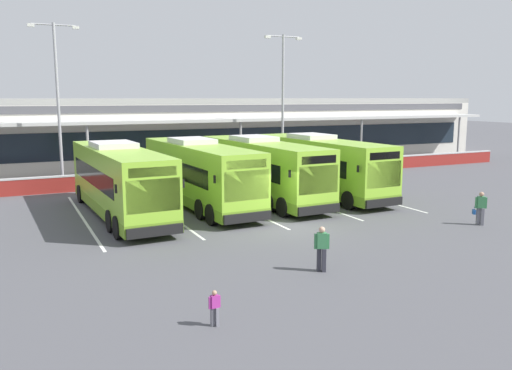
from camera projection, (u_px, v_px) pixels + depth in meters
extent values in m
plane|color=#4C4C51|center=(285.00, 227.00, 25.04)|extent=(200.00, 200.00, 0.00)
cube|color=beige|center=(146.00, 134.00, 48.66)|extent=(70.00, 10.00, 5.50)
cube|color=#19232D|center=(160.00, 143.00, 44.26)|extent=(66.00, 0.08, 2.20)
cube|color=#4C4C51|center=(159.00, 109.00, 43.78)|extent=(68.00, 0.08, 0.60)
cube|color=beige|center=(164.00, 121.00, 42.63)|extent=(67.00, 3.00, 0.24)
cube|color=gray|center=(144.00, 101.00, 48.17)|extent=(70.00, 10.00, 0.50)
cylinder|color=#999999|center=(88.00, 152.00, 39.28)|extent=(0.20, 0.20, 4.20)
cylinder|color=#999999|center=(241.00, 145.00, 44.52)|extent=(0.20, 0.20, 4.20)
cylinder|color=#999999|center=(361.00, 140.00, 49.75)|extent=(0.20, 0.20, 4.20)
cylinder|color=#999999|center=(459.00, 136.00, 54.99)|extent=(0.20, 0.20, 4.20)
cube|color=maroon|center=(189.00, 176.00, 37.88)|extent=(60.00, 0.36, 1.00)
cube|color=#B2B2B2|center=(188.00, 169.00, 37.79)|extent=(60.00, 0.40, 0.10)
cube|color=#8CC633|center=(119.00, 180.00, 27.22)|extent=(3.05, 12.10, 3.19)
cube|color=olive|center=(120.00, 205.00, 27.43)|extent=(3.08, 12.12, 0.56)
cube|color=black|center=(117.00, 174.00, 27.53)|extent=(2.98, 9.70, 0.96)
cube|color=black|center=(153.00, 196.00, 22.00)|extent=(2.31, 0.20, 1.40)
cube|color=black|center=(153.00, 172.00, 21.83)|extent=(2.05, 0.17, 0.40)
cube|color=silver|center=(113.00, 145.00, 27.81)|extent=(2.17, 2.88, 0.28)
cube|color=black|center=(155.00, 231.00, 22.15)|extent=(2.45, 0.26, 0.44)
cube|color=black|center=(183.00, 184.00, 22.92)|extent=(0.09, 0.12, 0.36)
cube|color=black|center=(116.00, 189.00, 21.58)|extent=(0.09, 0.12, 0.36)
cylinder|color=black|center=(122.00, 190.00, 32.01)|extent=(0.36, 1.05, 1.04)
cylinder|color=black|center=(81.00, 194.00, 30.91)|extent=(0.36, 1.05, 1.04)
cylinder|color=black|center=(162.00, 216.00, 25.20)|extent=(0.36, 1.05, 1.04)
cylinder|color=black|center=(111.00, 221.00, 24.10)|extent=(0.36, 1.05, 1.04)
cylinder|color=black|center=(171.00, 222.00, 23.98)|extent=(0.36, 1.05, 1.04)
cylinder|color=black|center=(118.00, 228.00, 22.88)|extent=(0.36, 1.05, 1.04)
cube|color=#8CC633|center=(199.00, 173.00, 29.75)|extent=(3.05, 12.10, 3.19)
cube|color=olive|center=(199.00, 196.00, 29.97)|extent=(3.08, 12.12, 0.56)
cube|color=black|center=(196.00, 168.00, 30.06)|extent=(2.98, 9.70, 0.96)
cube|color=black|center=(246.00, 185.00, 24.53)|extent=(2.31, 0.20, 1.40)
cube|color=black|center=(246.00, 164.00, 24.36)|extent=(2.05, 0.17, 0.40)
cube|color=silver|center=(192.00, 141.00, 30.34)|extent=(2.17, 2.88, 0.28)
cube|color=black|center=(248.00, 217.00, 24.68)|extent=(2.45, 0.26, 0.44)
cube|color=black|center=(270.00, 175.00, 25.45)|extent=(0.09, 0.12, 0.36)
cube|color=black|center=(215.00, 179.00, 24.11)|extent=(0.09, 0.12, 0.36)
cylinder|color=black|center=(190.00, 184.00, 34.54)|extent=(0.36, 1.05, 1.04)
cylinder|color=black|center=(155.00, 186.00, 33.44)|extent=(0.36, 1.05, 1.04)
cylinder|color=black|center=(243.00, 205.00, 27.73)|extent=(0.36, 1.05, 1.04)
cylinder|color=black|center=(201.00, 209.00, 26.64)|extent=(0.36, 1.05, 1.04)
cylinder|color=black|center=(256.00, 210.00, 26.51)|extent=(0.36, 1.05, 1.04)
cylinder|color=black|center=(212.00, 215.00, 25.41)|extent=(0.36, 1.05, 1.04)
cube|color=#8CC633|center=(262.00, 168.00, 31.48)|extent=(3.05, 12.10, 3.19)
cube|color=olive|center=(261.00, 190.00, 31.70)|extent=(3.08, 12.12, 0.56)
cube|color=black|center=(258.00, 164.00, 31.79)|extent=(2.98, 9.70, 0.96)
cube|color=black|center=(318.00, 180.00, 26.27)|extent=(2.31, 0.20, 1.40)
cube|color=black|center=(319.00, 160.00, 26.09)|extent=(2.05, 0.17, 0.40)
cube|color=silver|center=(254.00, 138.00, 32.07)|extent=(2.17, 2.88, 0.28)
cube|color=black|center=(319.00, 210.00, 26.42)|extent=(2.45, 0.26, 0.44)
cube|color=black|center=(338.00, 170.00, 27.18)|extent=(0.09, 0.12, 0.36)
cube|color=black|center=(290.00, 174.00, 25.85)|extent=(0.09, 0.12, 0.36)
cylinder|color=black|center=(245.00, 180.00, 36.28)|extent=(0.36, 1.05, 1.04)
cylinder|color=black|center=(213.00, 182.00, 35.18)|extent=(0.36, 1.05, 1.04)
cylinder|color=black|center=(307.00, 199.00, 29.47)|extent=(0.36, 1.05, 1.04)
cylinder|color=black|center=(270.00, 202.00, 28.37)|extent=(0.36, 1.05, 1.04)
cylinder|color=black|center=(322.00, 203.00, 28.24)|extent=(0.36, 1.05, 1.04)
cylinder|color=black|center=(283.00, 207.00, 27.15)|extent=(0.36, 1.05, 1.04)
cube|color=#8CC633|center=(320.00, 165.00, 33.27)|extent=(3.05, 12.10, 3.19)
cube|color=olive|center=(319.00, 185.00, 33.48)|extent=(3.08, 12.12, 0.56)
cube|color=black|center=(316.00, 160.00, 33.58)|extent=(2.98, 9.70, 0.96)
cube|color=black|center=(384.00, 174.00, 28.05)|extent=(2.31, 0.20, 1.40)
cube|color=black|center=(385.00, 156.00, 27.88)|extent=(2.05, 0.17, 0.40)
cube|color=silver|center=(311.00, 136.00, 33.86)|extent=(2.17, 2.88, 0.28)
cube|color=black|center=(384.00, 202.00, 28.20)|extent=(2.45, 0.26, 0.44)
cube|color=black|center=(400.00, 166.00, 28.97)|extent=(0.09, 0.12, 0.36)
cube|color=black|center=(358.00, 169.00, 27.63)|extent=(0.09, 0.12, 0.36)
cylinder|color=black|center=(297.00, 176.00, 38.06)|extent=(0.36, 1.05, 1.04)
cylinder|color=black|center=(268.00, 178.00, 36.96)|extent=(0.36, 1.05, 1.04)
cylinder|color=black|center=(367.00, 193.00, 31.25)|extent=(0.36, 1.05, 1.04)
cylinder|color=black|center=(334.00, 196.00, 30.15)|extent=(0.36, 1.05, 1.04)
cylinder|color=black|center=(383.00, 197.00, 30.03)|extent=(0.36, 1.05, 1.04)
cylinder|color=black|center=(349.00, 200.00, 28.93)|extent=(0.36, 1.05, 1.04)
cube|color=silver|center=(83.00, 219.00, 26.84)|extent=(0.14, 13.00, 0.01)
cube|color=silver|center=(164.00, 211.00, 28.61)|extent=(0.14, 13.00, 0.01)
cube|color=silver|center=(235.00, 205.00, 30.39)|extent=(0.14, 13.00, 0.01)
cube|color=silver|center=(298.00, 199.00, 32.16)|extent=(0.14, 13.00, 0.01)
cube|color=silver|center=(355.00, 193.00, 33.93)|extent=(0.14, 13.00, 0.01)
cube|color=slate|center=(478.00, 216.00, 25.56)|extent=(0.22, 0.23, 0.84)
cube|color=slate|center=(482.00, 217.00, 25.41)|extent=(0.22, 0.23, 0.84)
cube|color=#387F4C|center=(481.00, 202.00, 25.37)|extent=(0.40, 0.37, 0.56)
cube|color=#387F4C|center=(476.00, 203.00, 25.41)|extent=(0.13, 0.13, 0.54)
cube|color=#387F4C|center=(486.00, 203.00, 25.34)|extent=(0.13, 0.13, 0.54)
sphere|color=tan|center=(482.00, 194.00, 25.31)|extent=(0.22, 0.22, 0.22)
cube|color=#194C9E|center=(474.00, 212.00, 25.51)|extent=(0.26, 0.30, 0.22)
cylinder|color=#194C9E|center=(474.00, 208.00, 25.48)|extent=(0.02, 0.02, 0.16)
cube|color=#33333D|center=(319.00, 259.00, 18.74)|extent=(0.20, 0.22, 0.84)
cube|color=#33333D|center=(324.00, 260.00, 18.62)|extent=(0.20, 0.22, 0.84)
cube|color=#387F4C|center=(322.00, 241.00, 18.56)|extent=(0.40, 0.34, 0.56)
cube|color=#387F4C|center=(316.00, 241.00, 18.57)|extent=(0.12, 0.13, 0.54)
cube|color=#387F4C|center=(328.00, 241.00, 18.57)|extent=(0.12, 0.13, 0.54)
sphere|color=tan|center=(322.00, 230.00, 18.50)|extent=(0.22, 0.22, 0.22)
cube|color=slate|center=(212.00, 317.00, 14.21)|extent=(0.09, 0.12, 0.52)
cube|color=slate|center=(217.00, 317.00, 14.20)|extent=(0.09, 0.12, 0.52)
cube|color=#A32D89|center=(215.00, 301.00, 14.13)|extent=(0.22, 0.15, 0.35)
cube|color=#A32D89|center=(210.00, 303.00, 14.07)|extent=(0.06, 0.07, 0.33)
cube|color=#A32D89|center=(219.00, 301.00, 14.20)|extent=(0.06, 0.07, 0.33)
sphere|color=tan|center=(214.00, 293.00, 14.09)|extent=(0.14, 0.14, 0.14)
cylinder|color=#9E9EA3|center=(58.00, 106.00, 35.88)|extent=(0.20, 0.20, 11.00)
cylinder|color=#9E9EA3|center=(53.00, 25.00, 35.01)|extent=(2.80, 0.10, 0.10)
cube|color=silver|center=(31.00, 25.00, 34.43)|extent=(0.44, 0.28, 0.20)
cube|color=silver|center=(76.00, 28.00, 35.62)|extent=(0.44, 0.28, 0.20)
cylinder|color=#9E9EA3|center=(283.00, 105.00, 42.58)|extent=(0.20, 0.20, 11.00)
cylinder|color=#9E9EA3|center=(283.00, 36.00, 41.70)|extent=(2.80, 0.10, 0.10)
cube|color=silver|center=(268.00, 37.00, 41.13)|extent=(0.44, 0.28, 0.20)
cube|color=silver|center=(299.00, 39.00, 42.31)|extent=(0.44, 0.28, 0.20)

